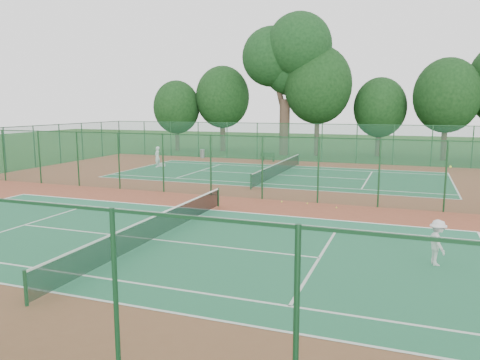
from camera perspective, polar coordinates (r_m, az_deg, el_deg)
name	(u,v)px	position (r m, az deg, el deg)	size (l,w,h in m)	color
ground	(236,197)	(26.38, -0.48, -2.11)	(120.00, 120.00, 0.00)	#1E4816
red_pad	(236,197)	(26.38, -0.48, -2.10)	(40.00, 36.00, 0.01)	brown
court_near	(154,240)	(18.46, -10.43, -7.15)	(23.77, 10.97, 0.01)	#1F6444
court_far	(279,175)	(34.82, 4.73, 0.63)	(23.77, 10.97, 0.01)	#1D5B39
fence_north	(305,142)	(43.32, 7.94, 4.56)	(40.00, 0.09, 3.50)	#1B5135
fence_divider	(236,166)	(26.09, -0.49, 1.68)	(40.00, 0.09, 3.50)	#1B5135
tennis_net_near	(154,226)	(18.32, -10.48, -5.56)	(0.10, 12.90, 0.97)	#13351A
tennis_net_far	(279,168)	(34.75, 4.74, 1.49)	(0.10, 12.90, 0.97)	#13361E
player_near	(437,243)	(16.44, 22.92, -7.04)	(0.97, 0.56, 1.50)	silver
player_far	(157,157)	(39.55, -10.05, 2.80)	(0.63, 0.41, 1.72)	white
trash_bin	(202,154)	(46.14, -4.60, 3.23)	(0.46, 0.46, 0.83)	slate
bench	(268,157)	(43.13, 3.43, 2.84)	(1.35, 0.47, 0.82)	#133818
kit_bag	(161,165)	(40.02, -9.58, 1.82)	(0.68, 0.26, 0.26)	silver
stray_ball_a	(307,203)	(24.80, 8.21, -2.83)	(0.07, 0.07, 0.07)	#E2F338
stray_ball_b	(336,207)	(24.04, 11.67, -3.30)	(0.07, 0.07, 0.07)	#C5E134
stray_ball_c	(282,202)	(25.06, 5.11, -2.64)	(0.08, 0.08, 0.08)	#CFF438
big_tree	(287,56)	(49.27, 5.75, 14.86)	(9.29, 6.80, 14.27)	#3E2C22
evergreen_row	(322,155)	(49.50, 10.00, 3.03)	(39.00, 5.00, 12.00)	black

